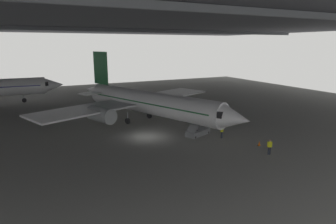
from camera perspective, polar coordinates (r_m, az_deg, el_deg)
ground_plane at (r=37.98m, az=-4.16°, el=-4.88°), size 110.00×110.00×0.00m
hangar_structure at (r=49.31m, az=-10.93°, el=17.61°), size 121.00×99.00×16.40m
airplane_main at (r=43.69m, az=-4.20°, el=1.95°), size 31.85×31.96×10.55m
boarding_stairs at (r=38.72m, az=5.95°, el=-3.45°), size 4.24×2.77×4.47m
crew_worker_near_nose at (r=33.48m, az=19.36°, el=-6.34°), size 0.50×0.36×1.72m
crew_worker_by_stairs at (r=37.68m, az=10.56°, el=-3.70°), size 0.53×0.32×1.67m
traffic_cone_orange at (r=36.19m, az=17.51°, el=-5.91°), size 0.36×0.36×0.60m
baggage_tug at (r=55.07m, az=-4.99°, el=1.34°), size 2.39×2.42×0.90m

